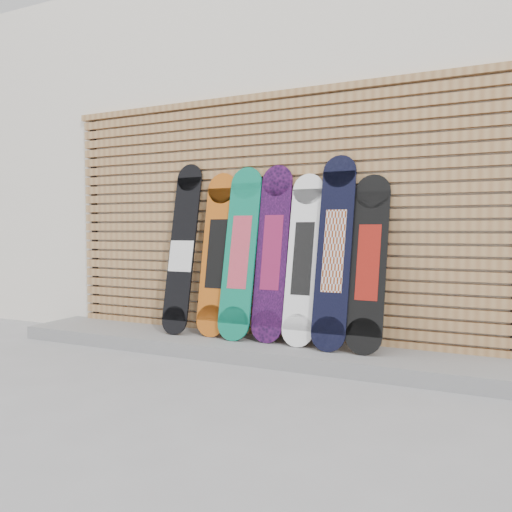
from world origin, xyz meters
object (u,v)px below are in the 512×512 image
at_px(snowboard_0, 182,249).
at_px(snowboard_3, 272,252).
at_px(snowboard_4, 303,258).
at_px(snowboard_5, 334,251).
at_px(snowboard_1, 217,254).
at_px(snowboard_2, 240,252).
at_px(snowboard_6, 368,262).

distance_m(snowboard_0, snowboard_3, 0.90).
xyz_separation_m(snowboard_4, snowboard_5, (0.27, -0.03, 0.07)).
bearing_deg(snowboard_1, snowboard_2, -6.27).
bearing_deg(snowboard_5, snowboard_6, 1.70).
bearing_deg(snowboard_5, snowboard_2, 178.85).
relative_size(snowboard_0, snowboard_6, 1.13).
bearing_deg(snowboard_1, snowboard_6, -1.52).
height_order(snowboard_3, snowboard_4, snowboard_3).
distance_m(snowboard_2, snowboard_3, 0.30).
height_order(snowboard_2, snowboard_4, snowboard_2).
height_order(snowboard_5, snowboard_6, snowboard_5).
distance_m(snowboard_2, snowboard_5, 0.86).
xyz_separation_m(snowboard_0, snowboard_4, (1.19, 0.01, -0.06)).
relative_size(snowboard_1, snowboard_2, 0.97).
xyz_separation_m(snowboard_5, snowboard_6, (0.28, 0.01, -0.09)).
bearing_deg(snowboard_4, snowboard_0, -179.37).
bearing_deg(snowboard_6, snowboard_1, 178.48).
bearing_deg(snowboard_3, snowboard_2, -175.45).
distance_m(snowboard_0, snowboard_5, 1.46).
distance_m(snowboard_0, snowboard_1, 0.35).
height_order(snowboard_1, snowboard_4, snowboard_1).
bearing_deg(snowboard_3, snowboard_4, -2.81).
relative_size(snowboard_1, snowboard_4, 1.03).
bearing_deg(snowboard_5, snowboard_0, 179.46).
relative_size(snowboard_0, snowboard_1, 1.07).
relative_size(snowboard_2, snowboard_3, 1.00).
bearing_deg(snowboard_2, snowboard_1, 173.73).
bearing_deg(snowboard_6, snowboard_4, 178.06).
height_order(snowboard_3, snowboard_5, snowboard_5).
height_order(snowboard_2, snowboard_6, snowboard_2).
relative_size(snowboard_1, snowboard_3, 0.97).
xyz_separation_m(snowboard_1, snowboard_3, (0.55, -0.00, 0.02)).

